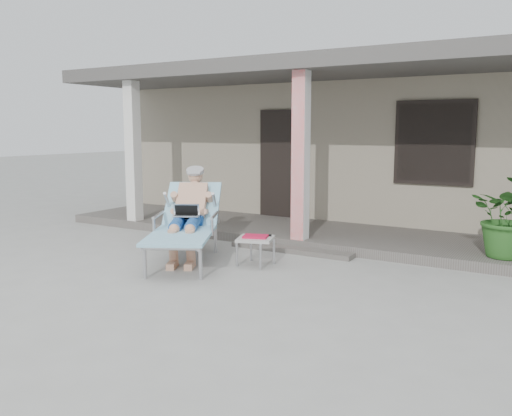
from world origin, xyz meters
The scene contains 8 objects.
ground centered at (0.00, 0.00, 0.00)m, with size 60.00×60.00×0.00m, color #9E9E99.
house centered at (0.00, 6.50, 1.67)m, with size 10.40×5.40×3.30m.
porch_deck centered at (0.00, 3.00, 0.07)m, with size 10.00×2.00×0.15m, color #605B56.
porch_overhang centered at (0.00, 2.95, 2.79)m, with size 10.00×2.30×2.85m.
porch_step centered at (0.00, 1.85, 0.04)m, with size 2.00×0.30×0.07m, color #605B56.
lounger centered at (-1.08, 0.66, 0.86)m, with size 1.68×2.21×1.40m.
side_table centered at (-0.04, 0.85, 0.36)m, with size 0.60×0.60×0.42m.
potted_palm centered at (2.99, 2.48, 0.71)m, with size 1.01×0.88×1.13m, color #26591E.
Camera 1 is at (3.71, -5.45, 1.88)m, focal length 38.00 mm.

